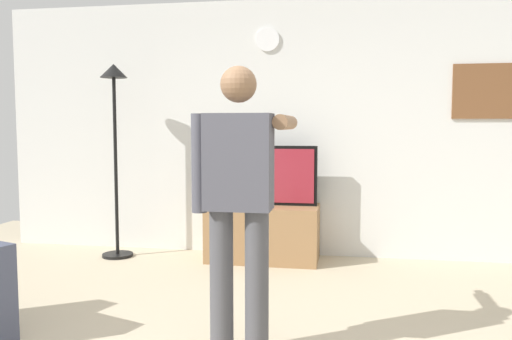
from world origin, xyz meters
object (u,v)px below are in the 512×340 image
(television, at_px, (264,175))
(floor_lamp, at_px, (115,120))
(wall_clock, at_px, (268,39))
(person_standing_nearer_lamp, at_px, (239,196))
(tv_stand, at_px, (263,233))
(framed_picture, at_px, (488,91))

(television, xyz_separation_m, floor_lamp, (-1.54, -0.16, 0.57))
(television, bearing_deg, wall_clock, 90.00)
(television, relative_size, wall_clock, 4.41)
(television, height_order, wall_clock, wall_clock)
(television, distance_m, person_standing_nearer_lamp, 2.33)
(tv_stand, distance_m, wall_clock, 2.02)
(tv_stand, xyz_separation_m, person_standing_nearer_lamp, (0.23, -2.27, 0.69))
(wall_clock, bearing_deg, floor_lamp, -165.19)
(floor_lamp, height_order, person_standing_nearer_lamp, floor_lamp)
(television, bearing_deg, person_standing_nearer_lamp, -84.45)
(television, distance_m, floor_lamp, 1.65)
(tv_stand, relative_size, framed_picture, 1.68)
(tv_stand, relative_size, television, 1.04)
(tv_stand, xyz_separation_m, wall_clock, (0.00, 0.29, 2.00))
(tv_stand, bearing_deg, floor_lamp, -175.64)
(tv_stand, distance_m, framed_picture, 2.64)
(framed_picture, bearing_deg, tv_stand, -172.36)
(framed_picture, distance_m, person_standing_nearer_lamp, 3.32)
(floor_lamp, relative_size, person_standing_nearer_lamp, 1.17)
(tv_stand, relative_size, wall_clock, 4.57)
(television, bearing_deg, framed_picture, 6.45)
(television, height_order, framed_picture, framed_picture)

